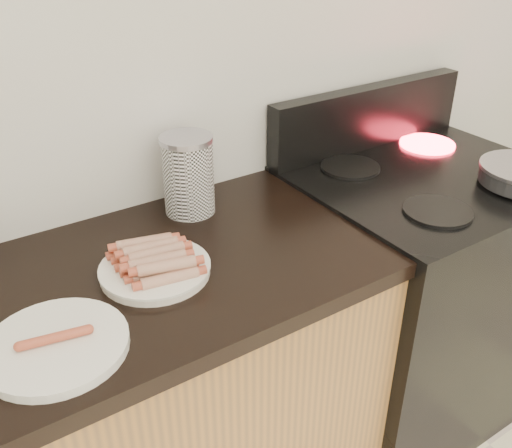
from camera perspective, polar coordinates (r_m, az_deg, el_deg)
wall_back at (r=1.46m, az=-12.68°, el=16.13°), size 4.00×0.04×2.60m
stove at (r=2.01m, az=15.23°, el=-7.15°), size 0.76×0.65×0.91m
stove_panel at (r=1.92m, az=11.17°, el=10.48°), size 0.76×0.06×0.20m
burner_near_left at (r=1.56m, az=17.70°, el=1.21°), size 0.18×0.18×0.01m
burner_far_left at (r=1.77m, az=9.41°, el=5.64°), size 0.18×0.18×0.01m
burner_far_right at (r=2.00m, az=16.75°, el=7.67°), size 0.18×0.18×0.01m
main_plate at (r=1.29m, az=-10.04°, el=-4.64°), size 0.31×0.31×0.02m
side_plate at (r=1.13m, az=-19.35°, el=-11.41°), size 0.33×0.33×0.02m
hotdog_pile at (r=1.27m, az=-10.16°, el=-3.46°), size 0.13×0.19×0.05m
plain_sausages at (r=1.12m, az=-19.51°, el=-10.67°), size 0.12×0.04×0.02m
canister at (r=1.49m, az=-6.79°, el=4.91°), size 0.14×0.14×0.21m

